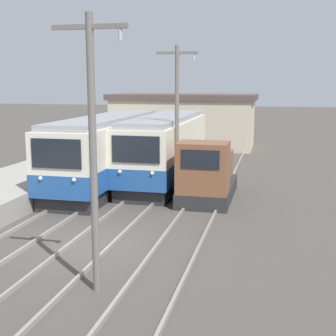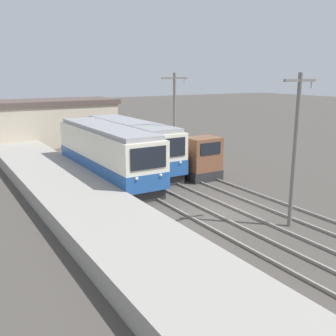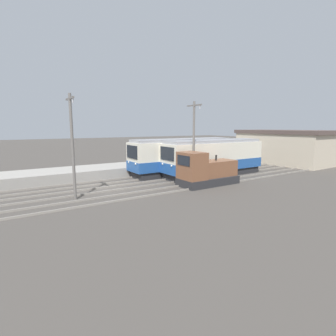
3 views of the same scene
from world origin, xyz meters
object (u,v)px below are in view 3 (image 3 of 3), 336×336
commuter_train_left (183,157)px  catenary_mast_mid (194,139)px  shunting_locomotive (206,171)px  catenary_mast_near (72,143)px  commuter_train_center (214,159)px

commuter_train_left → catenary_mast_mid: size_ratio=1.68×
shunting_locomotive → commuter_train_left: bearing=163.3°
shunting_locomotive → catenary_mast_mid: size_ratio=0.75×
catenary_mast_near → catenary_mast_mid: 10.66m
commuter_train_left → catenary_mast_near: bearing=-71.2°
catenary_mast_mid → shunting_locomotive: bearing=8.2°
commuter_train_center → catenary_mast_mid: catenary_mast_mid is taller
catenary_mast_near → commuter_train_center: bearing=95.9°
shunting_locomotive → catenary_mast_mid: 3.17m
shunting_locomotive → catenary_mast_mid: catenary_mast_mid is taller
commuter_train_center → commuter_train_left: bearing=-144.5°
commuter_train_center → shunting_locomotive: (3.00, -3.73, -0.54)m
commuter_train_left → shunting_locomotive: size_ratio=2.23×
commuter_train_center → catenary_mast_near: 14.86m
commuter_train_left → shunting_locomotive: 6.08m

